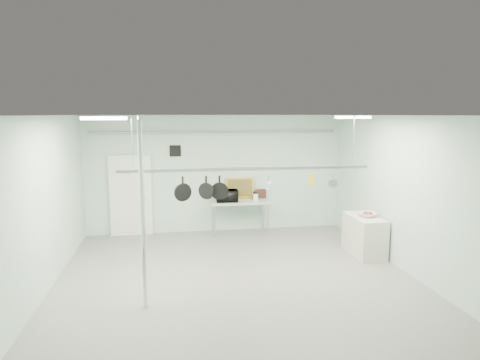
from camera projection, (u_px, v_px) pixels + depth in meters
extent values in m
plane|color=gray|center=(239.00, 286.00, 8.07)|extent=(8.00, 8.00, 0.00)
cube|color=silver|center=(239.00, 116.00, 7.58)|extent=(7.00, 8.00, 0.02)
cube|color=#A3C4B2|center=(216.00, 174.00, 11.72)|extent=(7.00, 0.02, 3.20)
cube|color=#A3C4B2|center=(415.00, 198.00, 8.38)|extent=(0.02, 8.00, 3.20)
cube|color=silver|center=(131.00, 196.00, 11.39)|extent=(1.10, 0.10, 2.20)
cube|color=black|center=(175.00, 151.00, 11.43)|extent=(0.30, 0.04, 0.30)
cylinder|color=gray|center=(216.00, 132.00, 11.46)|extent=(6.60, 0.07, 0.07)
cylinder|color=silver|center=(143.00, 215.00, 6.97)|extent=(0.08, 0.08, 3.20)
cube|color=#9AB6A8|center=(240.00, 202.00, 11.54)|extent=(1.60, 0.70, 0.05)
cylinder|color=#B7B7BC|center=(215.00, 222.00, 11.22)|extent=(0.04, 0.04, 0.86)
cylinder|color=#B7B7BC|center=(213.00, 217.00, 11.77)|extent=(0.04, 0.04, 0.86)
cylinder|color=#B7B7BC|center=(268.00, 219.00, 11.45)|extent=(0.04, 0.04, 0.86)
cylinder|color=#B7B7BC|center=(264.00, 215.00, 12.00)|extent=(0.04, 0.04, 0.86)
cube|color=beige|center=(364.00, 235.00, 9.87)|extent=(0.60, 1.20, 0.90)
cube|color=#B7B7BC|center=(247.00, 169.00, 8.06)|extent=(4.80, 0.06, 0.06)
cylinder|color=#B7B7BC|center=(132.00, 144.00, 7.65)|extent=(0.02, 0.02, 0.94)
cylinder|color=#B7B7BC|center=(353.00, 141.00, 8.32)|extent=(0.02, 0.02, 0.94)
cube|color=white|center=(104.00, 118.00, 6.46)|extent=(0.65, 0.30, 0.05)
cube|color=white|center=(353.00, 117.00, 8.56)|extent=(0.65, 0.30, 0.05)
imported|color=black|center=(227.00, 196.00, 11.42)|extent=(0.59, 0.41, 0.32)
cylinder|color=white|center=(256.00, 197.00, 11.57)|extent=(0.14, 0.14, 0.19)
cube|color=gold|center=(240.00, 188.00, 11.79)|extent=(0.79, 0.18, 0.58)
cube|color=#361A13|center=(261.00, 194.00, 11.91)|extent=(0.31, 0.10, 0.25)
imported|color=silver|center=(367.00, 215.00, 9.77)|extent=(0.50, 0.50, 0.10)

